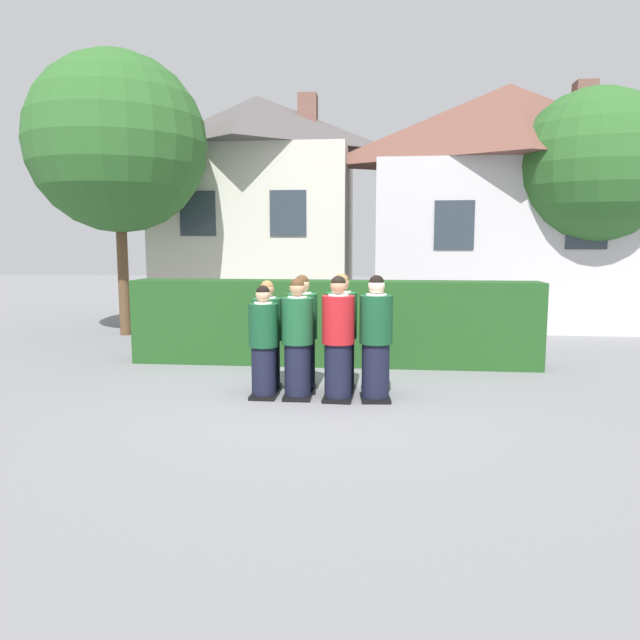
{
  "coord_description": "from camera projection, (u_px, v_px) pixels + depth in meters",
  "views": [
    {
      "loc": [
        0.84,
        -7.74,
        2.09
      ],
      "look_at": [
        0.0,
        0.23,
        1.05
      ],
      "focal_mm": 33.11,
      "sensor_mm": 36.0,
      "label": 1
    }
  ],
  "objects": [
    {
      "name": "ground_plane",
      "position": [
        318.0,
        399.0,
        7.99
      ],
      "size": [
        60.0,
        60.0,
        0.0
      ],
      "primitive_type": "plane",
      "color": "slate"
    },
    {
      "name": "student_front_row_0",
      "position": [
        264.0,
        345.0,
        7.98
      ],
      "size": [
        0.4,
        0.48,
        1.53
      ],
      "color": "black",
      "rests_on": "ground"
    },
    {
      "name": "student_front_row_1",
      "position": [
        298.0,
        342.0,
        7.94
      ],
      "size": [
        0.42,
        0.52,
        1.63
      ],
      "color": "black",
      "rests_on": "ground"
    },
    {
      "name": "student_in_red_blazer",
      "position": [
        338.0,
        341.0,
        7.84
      ],
      "size": [
        0.44,
        0.53,
        1.67
      ],
      "color": "black",
      "rests_on": "ground"
    },
    {
      "name": "student_front_row_3",
      "position": [
        376.0,
        341.0,
        7.84
      ],
      "size": [
        0.44,
        0.55,
        1.68
      ],
      "color": "black",
      "rests_on": "ground"
    },
    {
      "name": "student_rear_row_0",
      "position": [
        268.0,
        338.0,
        8.39
      ],
      "size": [
        0.41,
        0.51,
        1.58
      ],
      "color": "black",
      "rests_on": "ground"
    },
    {
      "name": "student_rear_row_1",
      "position": [
        302.0,
        336.0,
        8.32
      ],
      "size": [
        0.43,
        0.5,
        1.66
      ],
      "color": "black",
      "rests_on": "ground"
    },
    {
      "name": "student_rear_row_2",
      "position": [
        341.0,
        336.0,
        8.28
      ],
      "size": [
        0.44,
        0.53,
        1.68
      ],
      "color": "black",
      "rests_on": "ground"
    },
    {
      "name": "student_rear_row_3",
      "position": [
        376.0,
        340.0,
        8.26
      ],
      "size": [
        0.41,
        0.45,
        1.57
      ],
      "color": "black",
      "rests_on": "ground"
    },
    {
      "name": "hedge",
      "position": [
        333.0,
        323.0,
        10.22
      ],
      "size": [
        7.0,
        0.7,
        1.46
      ],
      "color": "#214C1E",
      "rests_on": "ground"
    },
    {
      "name": "school_building_main",
      "position": [
        506.0,
        204.0,
        14.83
      ],
      "size": [
        6.85,
        3.53,
        5.99
      ],
      "color": "silver",
      "rests_on": "ground"
    },
    {
      "name": "school_building_annex",
      "position": [
        259.0,
        207.0,
        16.34
      ],
      "size": [
        5.33,
        4.07,
        6.07
      ],
      "color": "beige",
      "rests_on": "ground"
    },
    {
      "name": "oak_tree_left",
      "position": [
        118.0,
        144.0,
        13.06
      ],
      "size": [
        3.93,
        3.93,
        6.26
      ],
      "color": "brown",
      "rests_on": "ground"
    },
    {
      "name": "oak_tree_right",
      "position": [
        594.0,
        167.0,
        13.36
      ],
      "size": [
        3.49,
        3.49,
        5.56
      ],
      "color": "brown",
      "rests_on": "ground"
    }
  ]
}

